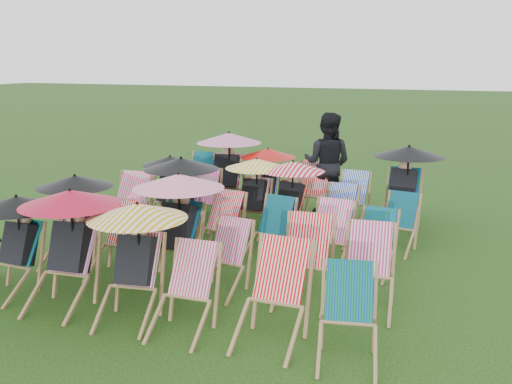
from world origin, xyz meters
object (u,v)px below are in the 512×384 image
(deckchair_0, at_px, (12,243))
(person_rear, at_px, (327,163))
(deckchair_29, at_px, (403,185))
(deckchair_5, at_px, (348,317))

(deckchair_0, distance_m, person_rear, 5.65)
(person_rear, bearing_deg, deckchair_29, 163.85)
(deckchair_29, bearing_deg, deckchair_5, -88.48)
(deckchair_5, bearing_deg, deckchair_0, 166.59)
(deckchair_0, height_order, person_rear, person_rear)
(deckchair_5, distance_m, person_rear, 5.39)
(deckchair_0, distance_m, deckchair_29, 6.07)
(deckchair_5, relative_size, deckchair_29, 0.65)
(deckchair_5, xyz_separation_m, person_rear, (-1.54, 5.14, 0.50))
(deckchair_29, xyz_separation_m, person_rear, (-1.43, 0.45, 0.20))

